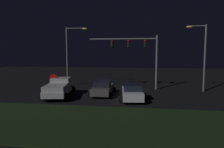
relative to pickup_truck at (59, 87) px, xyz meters
The scene contains 9 objects.
ground_plane 5.56m from the pickup_truck, 29.19° to the left, with size 80.00×80.00×0.00m, color black.
grass_median 8.70m from the pickup_truck, 56.45° to the right, with size 21.52×7.40×0.10m, color black.
pickup_truck is the anchor object (origin of this frame).
car_sedan 4.45m from the pickup_truck, 18.22° to the left, with size 2.56×4.45×1.51m.
car_sedan_far 7.37m from the pickup_truck, ahead, with size 2.80×4.57×1.51m.
traffic_signal_gantry 10.22m from the pickup_truck, 37.14° to the left, with size 8.32×0.56×6.50m.
street_lamp_left 7.93m from the pickup_truck, 98.62° to the left, with size 2.92×0.44×7.77m.
street_lamp_right 16.15m from the pickup_truck, 19.12° to the left, with size 2.26×0.44×7.57m.
stop_sign 1.29m from the pickup_truck, 140.88° to the left, with size 0.76×0.08×2.23m.
Camera 1 is at (3.44, -21.96, 4.36)m, focal length 32.69 mm.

